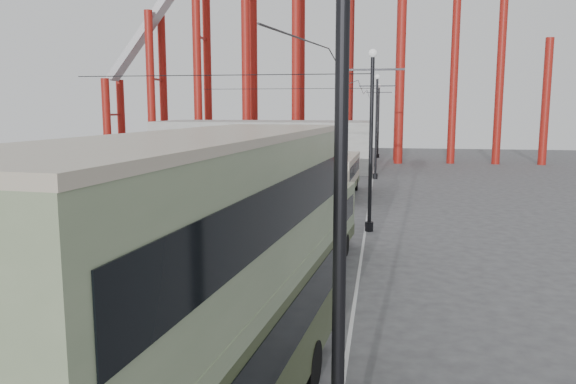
% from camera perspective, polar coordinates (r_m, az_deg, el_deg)
% --- Properties ---
extents(road_markings, '(12.52, 120.00, 0.01)m').
position_cam_1_polar(road_markings, '(32.19, -3.28, -2.92)').
color(road_markings, silver).
rests_on(road_markings, ground).
extents(lamp_post_near, '(3.20, 0.44, 10.80)m').
position_cam_1_polar(lamp_post_near, '(8.20, 5.62, 18.67)').
color(lamp_post_near, black).
rests_on(lamp_post_near, ground).
extents(lamp_post_mid, '(3.20, 0.44, 9.32)m').
position_cam_1_polar(lamp_post_mid, '(29.11, 8.42, 5.06)').
color(lamp_post_mid, black).
rests_on(lamp_post_mid, ground).
extents(lamp_post_far, '(3.20, 0.44, 9.32)m').
position_cam_1_polar(lamp_post_far, '(51.08, 8.96, 6.53)').
color(lamp_post_far, black).
rests_on(lamp_post_far, ground).
extents(lamp_post_distant, '(3.20, 0.44, 9.32)m').
position_cam_1_polar(lamp_post_distant, '(73.07, 9.17, 7.11)').
color(lamp_post_distant, black).
rests_on(lamp_post_distant, ground).
extents(fairground_shed, '(22.00, 10.00, 5.00)m').
position_cam_1_polar(fairground_shed, '(59.44, -2.30, 4.80)').
color(fairground_shed, gray).
rests_on(fairground_shed, ground).
extents(double_decker_bus, '(3.83, 11.34, 5.98)m').
position_cam_1_polar(double_decker_bus, '(10.11, -8.59, -9.21)').
color(double_decker_bus, '#363F21').
rests_on(double_decker_bus, ground).
extents(single_decker_green, '(3.39, 10.71, 2.98)m').
position_cam_1_polar(single_decker_green, '(21.63, 1.63, -4.08)').
color(single_decker_green, gray).
rests_on(single_decker_green, ground).
extents(single_decker_cream, '(2.66, 9.38, 2.90)m').
position_cam_1_polar(single_decker_cream, '(41.42, 5.19, 1.92)').
color(single_decker_cream, '#B8AB94').
rests_on(single_decker_cream, ground).
extents(pedestrian, '(0.71, 0.55, 1.75)m').
position_cam_1_polar(pedestrian, '(20.17, -10.58, -7.52)').
color(pedestrian, black).
rests_on(pedestrian, ground).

